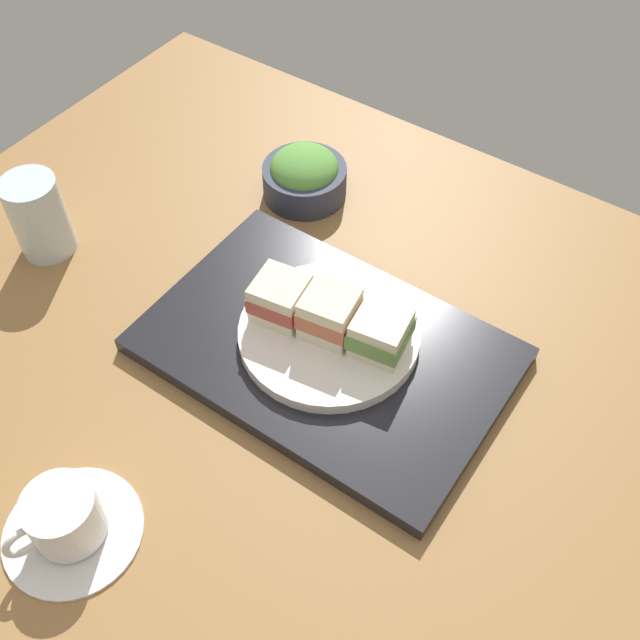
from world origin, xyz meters
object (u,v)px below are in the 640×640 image
(sandwich_plate, at_px, (329,333))
(coffee_cup, at_px, (66,521))
(sandwich_far, at_px, (280,298))
(salad_bowl, at_px, (305,176))
(sandwich_near, at_px, (381,333))
(drinking_glass, at_px, (39,216))
(sandwich_middle, at_px, (330,313))

(sandwich_plate, relative_size, coffee_cup, 1.52)
(sandwich_far, relative_size, salad_bowl, 0.58)
(sandwich_near, distance_m, coffee_cup, 0.40)
(salad_bowl, distance_m, drinking_glass, 0.38)
(sandwich_near, height_order, salad_bowl, sandwich_near)
(sandwich_middle, xyz_separation_m, drinking_glass, (0.43, 0.08, -0.01))
(sandwich_plate, xyz_separation_m, salad_bowl, (0.19, -0.22, 0.01))
(sandwich_middle, relative_size, drinking_glass, 0.62)
(sandwich_plate, distance_m, sandwich_far, 0.08)
(sandwich_middle, relative_size, coffee_cup, 0.49)
(sandwich_near, bearing_deg, sandwich_far, 10.49)
(salad_bowl, bearing_deg, sandwich_plate, 131.42)
(sandwich_middle, bearing_deg, coffee_cup, 76.64)
(sandwich_near, xyz_separation_m, sandwich_far, (0.13, 0.02, 0.00))
(sandwich_plate, bearing_deg, sandwich_middle, 0.00)
(drinking_glass, bearing_deg, sandwich_plate, -169.70)
(sandwich_far, bearing_deg, sandwich_middle, -169.51)
(sandwich_near, distance_m, salad_bowl, 0.33)
(sandwich_far, bearing_deg, sandwich_plate, -169.51)
(sandwich_near, height_order, coffee_cup, sandwich_near)
(sandwich_far, bearing_deg, sandwich_near, -169.51)
(salad_bowl, height_order, drinking_glass, drinking_glass)
(salad_bowl, xyz_separation_m, coffee_cup, (-0.11, 0.58, -0.00))
(sandwich_middle, distance_m, sandwich_far, 0.07)
(sandwich_plate, bearing_deg, sandwich_near, -169.51)
(sandwich_far, bearing_deg, coffee_cup, 86.63)
(coffee_cup, bearing_deg, sandwich_far, -93.37)
(sandwich_middle, height_order, sandwich_far, sandwich_middle)
(sandwich_far, bearing_deg, salad_bowl, -60.86)
(sandwich_plate, height_order, sandwich_near, sandwich_near)
(sandwich_near, distance_m, sandwich_far, 0.13)
(coffee_cup, height_order, drinking_glass, drinking_glass)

